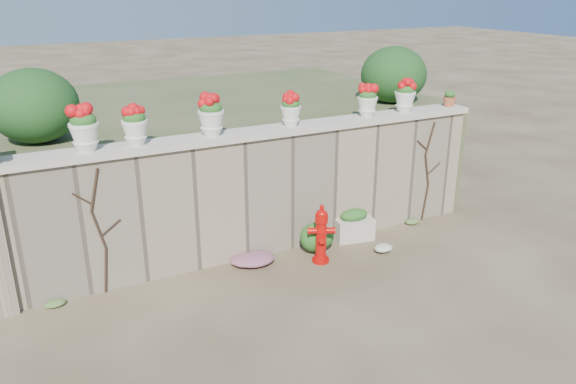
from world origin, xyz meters
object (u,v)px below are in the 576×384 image
fire_hydrant (321,234)px  urn_pot_0 (84,129)px  terracotta_pot (449,99)px  planter_box (354,225)px

fire_hydrant → urn_pot_0: (-3.28, 0.83, 1.91)m
fire_hydrant → terracotta_pot: terracotta_pot is taller
fire_hydrant → terracotta_pot: (3.20, 0.83, 1.73)m
fire_hydrant → terracotta_pot: size_ratio=3.48×
urn_pot_0 → terracotta_pot: size_ratio=2.21×
planter_box → urn_pot_0: urn_pot_0 is taller
fire_hydrant → planter_box: 1.10m
fire_hydrant → urn_pot_0: bearing=-169.2°
planter_box → urn_pot_0: (-4.23, 0.34, 2.15)m
fire_hydrant → planter_box: bearing=52.2°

